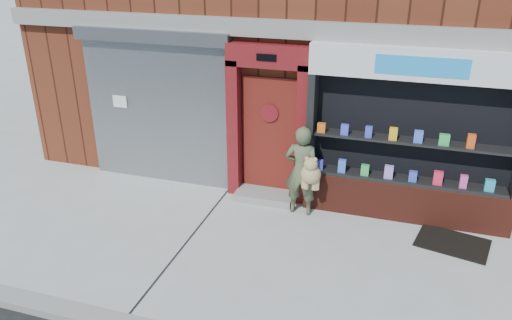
% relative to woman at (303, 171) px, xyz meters
% --- Properties ---
extents(ground, '(80.00, 80.00, 0.00)m').
position_rel_woman_xyz_m(ground, '(-0.02, -1.41, -0.83)').
color(ground, '#9E9E99').
rests_on(ground, ground).
extents(shutter_bay, '(3.10, 0.30, 3.04)m').
position_rel_woman_xyz_m(shutter_bay, '(-3.02, 0.52, 0.89)').
color(shutter_bay, gray).
rests_on(shutter_bay, ground).
extents(red_door_bay, '(1.52, 0.58, 2.90)m').
position_rel_woman_xyz_m(red_door_bay, '(-0.77, 0.45, 0.63)').
color(red_door_bay, '#5E1013').
rests_on(red_door_bay, ground).
extents(pharmacy_bay, '(3.50, 0.41, 3.00)m').
position_rel_woman_xyz_m(pharmacy_bay, '(1.73, 0.41, 0.54)').
color(pharmacy_bay, '#5C2116').
rests_on(pharmacy_bay, ground).
extents(woman, '(0.68, 0.56, 1.64)m').
position_rel_woman_xyz_m(woman, '(0.00, 0.00, 0.00)').
color(woman, '#4E5A3B').
rests_on(woman, ground).
extents(doormat, '(1.24, 0.99, 0.03)m').
position_rel_woman_xyz_m(doormat, '(2.57, -0.25, -0.82)').
color(doormat, black).
rests_on(doormat, ground).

